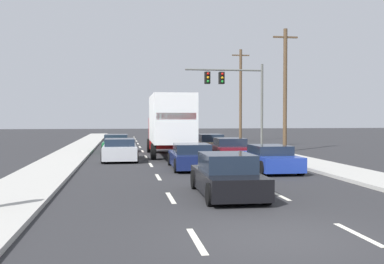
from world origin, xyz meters
TOP-DOWN VIEW (x-y plane):
  - ground_plane at (0.00, 25.00)m, footprint 140.00×140.00m
  - sidewalk_right at (6.45, 20.00)m, footprint 2.40×80.00m
  - sidewalk_left at (-6.45, 20.00)m, footprint 2.40×80.00m
  - lane_markings at (0.00, 22.51)m, footprint 3.54×57.00m
  - car_green at (-3.58, 24.32)m, footprint 1.92×4.05m
  - car_silver at (-3.29, 17.84)m, footprint 1.96×4.60m
  - box_truck at (-0.20, 20.11)m, footprint 2.70×8.82m
  - car_navy at (0.09, 12.92)m, footprint 1.99×4.43m
  - car_black at (0.07, 5.12)m, footprint 1.85×4.26m
  - car_tan at (3.19, 24.38)m, footprint 1.94×4.20m
  - car_maroon at (3.21, 18.21)m, footprint 2.10×4.35m
  - car_blue at (3.48, 11.50)m, footprint 1.88×4.59m
  - traffic_signal_mast at (5.53, 27.92)m, footprint 6.42×0.69m
  - utility_pole_mid at (8.39, 23.17)m, footprint 1.80×0.28m
  - utility_pole_far at (8.85, 37.71)m, footprint 1.80×0.28m

SIDE VIEW (x-z plane):
  - ground_plane at x=0.00m, z-range 0.00..0.00m
  - lane_markings at x=0.00m, z-range 0.00..0.01m
  - sidewalk_right at x=6.45m, z-range 0.00..0.14m
  - sidewalk_left at x=-6.45m, z-range 0.00..0.14m
  - car_blue at x=3.48m, z-range -0.04..1.14m
  - car_navy at x=0.09m, z-range -0.05..1.16m
  - car_maroon at x=3.21m, z-range -0.05..1.17m
  - car_tan at x=3.19m, z-range -0.05..1.19m
  - car_green at x=-3.58m, z-range -0.05..1.20m
  - car_silver at x=-3.29m, z-range -0.04..1.20m
  - car_black at x=0.07m, z-range -0.05..1.26m
  - box_truck at x=-0.20m, z-range 0.24..4.04m
  - utility_pole_mid at x=8.39m, z-range 0.14..8.91m
  - utility_pole_far at x=8.85m, z-range 0.14..9.54m
  - traffic_signal_mast at x=5.53m, z-range 1.62..8.41m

